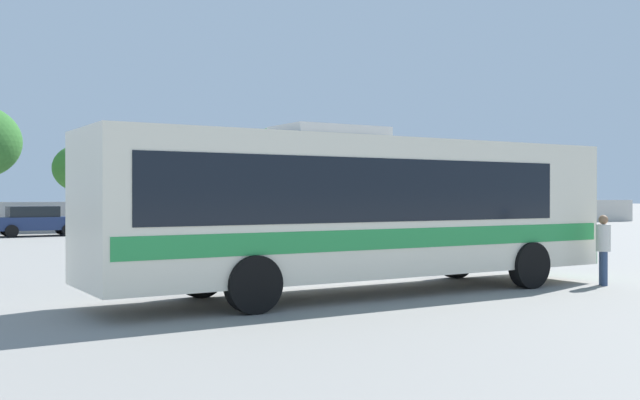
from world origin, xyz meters
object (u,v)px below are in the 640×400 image
object	(u,v)px
roadside_tree_midright	(81,168)
attendant_by_bus_door	(603,246)
parked_car_second_dark_blue	(36,220)
parked_car_third_red	(168,219)
parked_car_rightmost_grey	(280,218)
roadside_tree_right	(278,159)
coach_bus_cream_green	(360,206)

from	to	relation	value
roadside_tree_midright	attendant_by_bus_door	bearing A→B (deg)	-78.93
attendant_by_bus_door	roadside_tree_midright	bearing A→B (deg)	101.07
attendant_by_bus_door	roadside_tree_midright	distance (m)	36.52
parked_car_second_dark_blue	roadside_tree_midright	xyz separation A→B (m)	(3.26, 7.77, 2.98)
parked_car_second_dark_blue	parked_car_third_red	bearing A→B (deg)	1.93
parked_car_rightmost_grey	roadside_tree_right	world-z (taller)	roadside_tree_right
coach_bus_cream_green	parked_car_second_dark_blue	xyz separation A→B (m)	(-4.44, 26.82, -1.06)
coach_bus_cream_green	parked_car_third_red	bearing A→B (deg)	84.74
parked_car_rightmost_grey	roadside_tree_right	distance (m)	7.93
attendant_by_bus_door	parked_car_rightmost_grey	bearing A→B (deg)	83.06
parked_car_third_red	roadside_tree_midright	size ratio (longest dim) A/B	0.79
parked_car_third_red	roadside_tree_right	size ratio (longest dim) A/B	0.62
attendant_by_bus_door	parked_car_second_dark_blue	distance (m)	29.78
parked_car_third_red	parked_car_rightmost_grey	size ratio (longest dim) A/B	0.94
parked_car_rightmost_grey	coach_bus_cream_green	bearing A→B (deg)	-108.82
parked_car_third_red	coach_bus_cream_green	bearing A→B (deg)	-95.26
roadside_tree_right	attendant_by_bus_door	bearing A→B (deg)	-99.65
attendant_by_bus_door	roadside_tree_right	bearing A→B (deg)	80.35
attendant_by_bus_door	parked_car_second_dark_blue	bearing A→B (deg)	110.13
attendant_by_bus_door	parked_car_second_dark_blue	size ratio (longest dim) A/B	0.36
parked_car_second_dark_blue	roadside_tree_right	world-z (taller)	roadside_tree_right
roadside_tree_right	parked_car_third_red	bearing A→B (deg)	-144.64
parked_car_third_red	roadside_tree_midright	world-z (taller)	roadside_tree_midright
attendant_by_bus_door	parked_car_rightmost_grey	xyz separation A→B (m)	(3.44, 28.28, -0.17)
parked_car_rightmost_grey	roadside_tree_right	xyz separation A→B (m)	(2.47, 6.46, 3.87)
attendant_by_bus_door	roadside_tree_midright	xyz separation A→B (m)	(-6.99, 35.73, 2.87)
parked_car_third_red	attendant_by_bus_door	bearing A→B (deg)	-83.29
attendant_by_bus_door	roadside_tree_right	distance (m)	35.44
roadside_tree_midright	roadside_tree_right	size ratio (longest dim) A/B	0.78
coach_bus_cream_green	parked_car_second_dark_blue	world-z (taller)	coach_bus_cream_green
parked_car_rightmost_grey	parked_car_second_dark_blue	bearing A→B (deg)	-178.68
parked_car_second_dark_blue	parked_car_third_red	xyz separation A→B (m)	(6.93, 0.23, -0.05)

